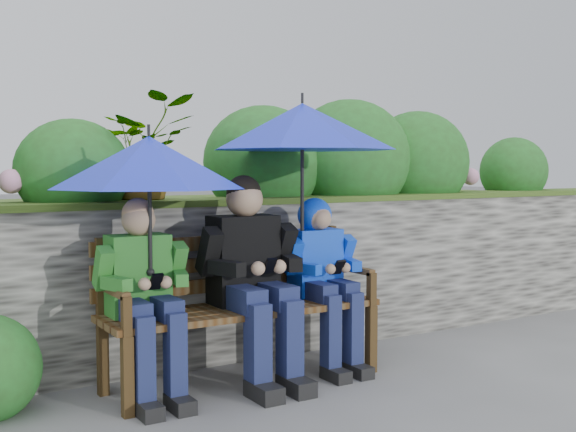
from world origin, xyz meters
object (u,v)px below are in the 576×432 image
park_bench (238,297)px  boy_middle (252,271)px  boy_left (144,288)px  umbrella_left (149,162)px  umbrella_right (302,127)px  boy_right (323,267)px

park_bench → boy_middle: bearing=-59.6°
boy_left → umbrella_left: umbrella_left is taller
park_bench → boy_middle: size_ratio=1.36×
umbrella_left → umbrella_right: bearing=2.5°
park_bench → umbrella_right: umbrella_right is taller
park_bench → boy_left: boy_left is taller
umbrella_left → boy_middle: bearing=-0.9°
park_bench → boy_left: size_ratio=1.51×
boy_right → umbrella_right: (-0.13, 0.02, 0.85)m
boy_right → umbrella_right: size_ratio=0.94×
boy_middle → umbrella_right: size_ratio=1.07×
boy_middle → umbrella_left: (-0.60, 0.01, 0.61)m
park_bench → boy_left: (-0.59, -0.07, 0.11)m
umbrella_right → boy_right: bearing=-10.7°
boy_left → boy_middle: boy_middle is taller
park_bench → boy_left: 0.60m
umbrella_left → boy_right: bearing=0.9°
boy_right → boy_left: bearing=-179.3°
boy_right → umbrella_left: umbrella_left is taller
boy_left → umbrella_right: 1.33m
umbrella_left → boy_left: bearing=176.9°
boy_left → boy_right: boy_left is taller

